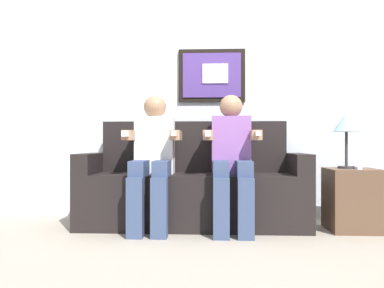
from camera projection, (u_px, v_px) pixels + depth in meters
The scene contains 8 objects.
ground_plane at pixel (191, 235), 3.09m from camera, with size 5.59×5.59×0.00m, color #9E9384.
back_wall_assembly at pixel (196, 81), 3.85m from camera, with size 4.30×0.10×2.60m.
couch at pixel (193, 189), 3.42m from camera, with size 1.90×0.58×0.90m.
person_on_left at pixel (153, 156), 3.27m from camera, with size 0.46×0.56×1.11m.
person_on_right at pixel (232, 156), 3.23m from camera, with size 0.46×0.56×1.11m.
side_table_right at pixel (353, 199), 3.24m from camera, with size 0.40×0.40×0.50m.
table_lamp at pixel (346, 125), 3.28m from camera, with size 0.22×0.22×0.46m.
spare_remote_on_table at pixel (357, 168), 3.20m from camera, with size 0.04×0.13×0.02m, color white.
Camera 1 is at (0.16, -3.09, 0.70)m, focal length 37.51 mm.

